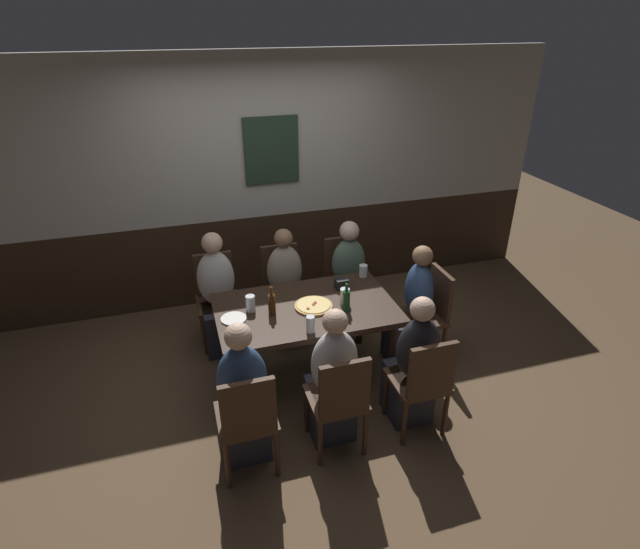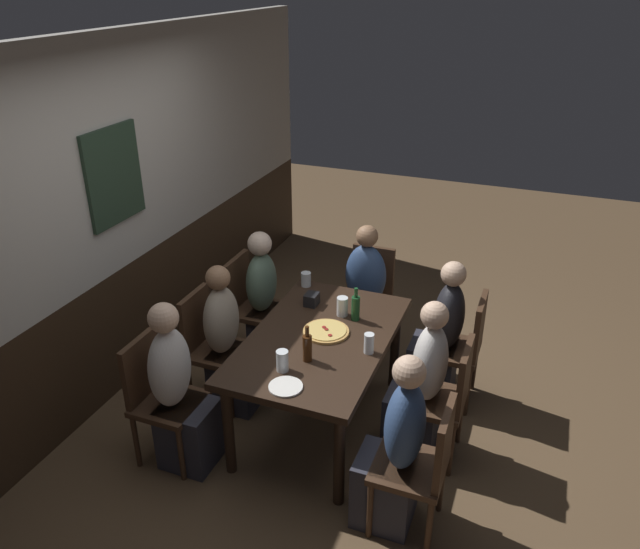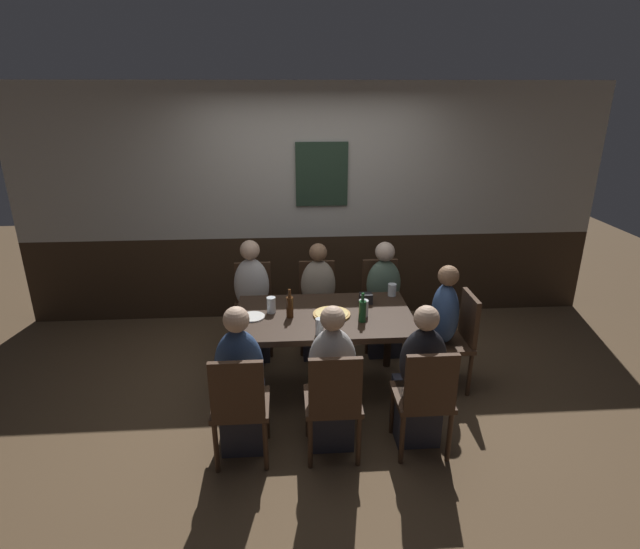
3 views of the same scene
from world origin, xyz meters
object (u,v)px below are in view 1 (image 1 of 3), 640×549
Objects in this scene: chair_right_far at (344,275)px; tumbler_water at (345,297)px; plate_white_large at (234,319)px; chair_right_near at (423,380)px; person_left_near at (244,402)px; beer_bottle_brown at (272,304)px; dining_table at (306,316)px; beer_bottle_green at (346,300)px; chair_left_far at (217,294)px; pint_glass_stout at (310,325)px; person_right_near at (413,369)px; chair_mid_far at (283,284)px; chair_mid_near at (339,398)px; chair_left_near at (247,418)px; person_mid_far at (286,294)px; condiment_caddy at (341,284)px; highball_clear at (251,304)px; person_mid_near at (332,385)px; pizza at (314,306)px; chair_head_east at (428,310)px; person_left_far at (219,302)px; pint_glass_amber at (363,272)px; person_head_east at (412,314)px; person_right_far at (349,284)px.

tumbler_water is (-0.32, -0.91, 0.31)m from chair_right_far.
plate_white_large is at bearing 178.15° from tumbler_water.
tumbler_water is at bearing 111.52° from chair_right_near.
chair_right_far is 0.75× the size of person_left_near.
person_left_near reaches higher than beer_bottle_brown.
beer_bottle_green is at bearing -27.05° from dining_table.
chair_left_far is 6.46× the size of pint_glass_stout.
plate_white_large is (-1.25, 0.69, 0.27)m from person_right_near.
chair_mid_far reaches higher than dining_table.
pint_glass_stout is at bearing 97.07° from chair_mid_near.
chair_mid_far is 1.00× the size of chair_left_near.
chair_right_near is at bearing -67.54° from person_mid_far.
condiment_caddy is at bearing 76.81° from tumbler_water.
beer_bottle_brown reaches higher than chair_mid_near.
tumbler_water is at bearing -8.78° from highball_clear.
chair_mid_near is 0.16m from person_mid_near.
pizza is 0.66m from plate_white_large.
chair_head_east is 1.00× the size of chair_right_far.
chair_left_far and chair_right_far have the same top height.
person_left_near is (0.00, -1.41, -0.01)m from person_left_far.
condiment_caddy is at bearing 106.03° from person_right_near.
pint_glass_amber is at bearing 89.92° from chair_right_near.
condiment_caddy is at bearing 103.71° from chair_right_near.
person_head_east is (1.64, -0.87, -0.02)m from chair_left_far.
chair_right_near is 1.15m from condiment_caddy.
pint_glass_stout is (-0.71, 0.34, 0.32)m from person_right_near.
person_mid_near is 8.45× the size of pint_glass_stout.
chair_right_near is 0.78× the size of person_right_near.
person_left_far reaches higher than tumbler_water.
person_left_near is at bearing -149.79° from beer_bottle_green.
pizza is 1.27× the size of beer_bottle_green.
highball_clear is (-0.44, 0.07, 0.15)m from dining_table.
person_left_far is at bearing 142.36° from tumbler_water.
plate_white_large is 1.86× the size of condiment_caddy.
person_mid_near is (-0.65, 0.16, -0.01)m from chair_right_near.
pint_glass_stout is at bearing -149.95° from beer_bottle_green.
person_right_near is at bearing -47.31° from dining_table.
chair_left_far is at bearing 110.53° from chair_mid_near.
chair_right_near is at bearing -76.29° from condiment_caddy.
person_right_near reaches higher than highball_clear.
beer_bottle_green is at bearing 122.41° from person_right_near.
person_head_east reaches higher than pizza.
chair_left_far is 1.00× the size of chair_left_near.
chair_right_far is at bearing 70.47° from tumbler_water.
chair_right_far is 2.04m from person_left_near.
pint_glass_stout is at bearing -99.80° from dining_table.
plate_white_large is at bearing -150.02° from highball_clear.
person_mid_far reaches higher than pizza.
condiment_caddy is (-0.26, -0.49, 0.31)m from person_right_far.
chair_mid_near is at bearing -90.00° from person_mid_near.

